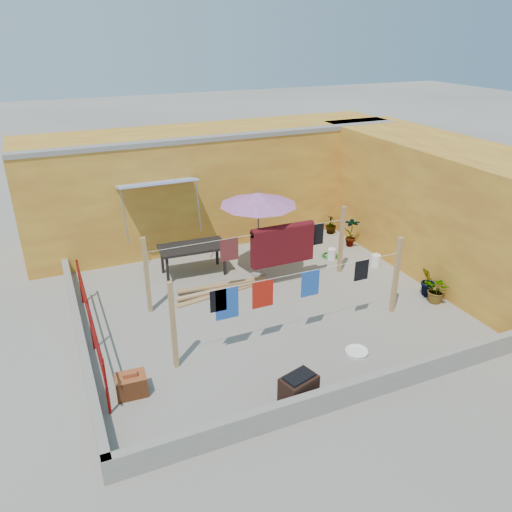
% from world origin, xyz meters
% --- Properties ---
extents(ground, '(80.00, 80.00, 0.00)m').
position_xyz_m(ground, '(0.00, 0.00, 0.00)').
color(ground, '#9E998E').
rests_on(ground, ground).
extents(wall_back, '(11.00, 3.27, 3.21)m').
position_xyz_m(wall_back, '(0.50, 4.69, 1.61)').
color(wall_back, gold).
rests_on(wall_back, ground).
extents(wall_right, '(2.40, 9.00, 3.20)m').
position_xyz_m(wall_right, '(5.20, 0.00, 1.60)').
color(wall_right, gold).
rests_on(wall_right, ground).
extents(parapet_front, '(8.30, 0.16, 0.44)m').
position_xyz_m(parapet_front, '(0.00, -3.58, 0.22)').
color(parapet_front, gray).
rests_on(parapet_front, ground).
extents(parapet_left, '(0.16, 7.30, 0.44)m').
position_xyz_m(parapet_left, '(-4.08, 0.00, 0.22)').
color(parapet_left, gray).
rests_on(parapet_left, ground).
extents(red_railing, '(0.05, 4.20, 1.10)m').
position_xyz_m(red_railing, '(-3.85, -0.20, 0.72)').
color(red_railing, maroon).
rests_on(red_railing, ground).
extents(clothesline_rig, '(5.09, 2.35, 1.80)m').
position_xyz_m(clothesline_rig, '(0.62, 0.53, 1.03)').
color(clothesline_rig, tan).
rests_on(clothesline_rig, ground).
extents(patio_umbrella, '(2.22, 2.22, 2.28)m').
position_xyz_m(patio_umbrella, '(0.47, 1.47, 2.05)').
color(patio_umbrella, gray).
rests_on(patio_umbrella, ground).
extents(outdoor_table, '(1.72, 0.92, 0.79)m').
position_xyz_m(outdoor_table, '(-1.04, 2.20, 0.71)').
color(outdoor_table, black).
rests_on(outdoor_table, ground).
extents(brick_stack, '(0.55, 0.42, 0.46)m').
position_xyz_m(brick_stack, '(-3.42, -1.86, 0.20)').
color(brick_stack, '#994A23').
rests_on(brick_stack, ground).
extents(lumber_pile, '(2.39, 0.65, 0.14)m').
position_xyz_m(lumber_pile, '(-0.73, 0.99, 0.07)').
color(lumber_pile, tan).
rests_on(lumber_pile, ground).
extents(brazier, '(0.70, 0.56, 0.55)m').
position_xyz_m(brazier, '(-0.85, -3.20, 0.27)').
color(brazier, black).
rests_on(brazier, ground).
extents(white_basin, '(0.46, 0.46, 0.08)m').
position_xyz_m(white_basin, '(0.86, -2.44, 0.04)').
color(white_basin, white).
rests_on(white_basin, ground).
extents(water_jug_a, '(0.24, 0.24, 0.38)m').
position_xyz_m(water_jug_a, '(3.56, 0.68, 0.17)').
color(water_jug_a, white).
rests_on(water_jug_a, ground).
extents(water_jug_b, '(0.23, 0.23, 0.35)m').
position_xyz_m(water_jug_b, '(2.71, 1.54, 0.16)').
color(water_jug_b, white).
rests_on(water_jug_b, ground).
extents(green_hose, '(0.48, 0.48, 0.07)m').
position_xyz_m(green_hose, '(2.78, 1.70, 0.03)').
color(green_hose, '#186C19').
rests_on(green_hose, ground).
extents(plant_back_a, '(0.78, 0.73, 0.70)m').
position_xyz_m(plant_back_a, '(1.80, 2.28, 0.35)').
color(plant_back_a, '#18561A').
rests_on(plant_back_a, ground).
extents(plant_back_b, '(0.37, 0.37, 0.59)m').
position_xyz_m(plant_back_b, '(3.70, 3.20, 0.30)').
color(plant_back_b, '#18561A').
rests_on(plant_back_b, ground).
extents(plant_right_a, '(0.58, 0.54, 0.91)m').
position_xyz_m(plant_right_a, '(3.70, 2.10, 0.46)').
color(plant_right_a, '#18561A').
rests_on(plant_right_a, ground).
extents(plant_right_b, '(0.54, 0.54, 0.77)m').
position_xyz_m(plant_right_b, '(3.70, -1.16, 0.38)').
color(plant_right_b, '#18561A').
rests_on(plant_right_b, ground).
extents(plant_right_c, '(0.68, 0.73, 0.65)m').
position_xyz_m(plant_right_c, '(3.70, -1.48, 0.33)').
color(plant_right_c, '#18561A').
rests_on(plant_right_c, ground).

